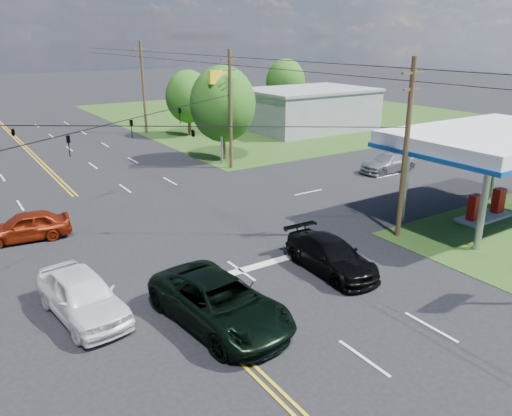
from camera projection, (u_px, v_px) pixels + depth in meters
ground at (113, 233)px, 27.86m from camera, size 280.00×280.00×0.00m
grass_ne at (282, 113)px, 71.29m from camera, size 46.00×48.00×0.03m
stop_bar at (267, 264)px, 24.12m from camera, size 10.00×0.50×0.02m
retail_ne at (308, 110)px, 58.49m from camera, size 14.00×10.00×4.40m
gas_canopy at (497, 142)px, 28.51m from camera, size 12.20×8.20×5.35m
pole_se at (406, 148)px, 25.87m from camera, size 1.60×0.28×9.50m
pole_ne at (230, 108)px, 40.11m from camera, size 1.60×0.28×9.50m
pole_right_far at (143, 86)px, 55.05m from camera, size 1.60×0.28×10.00m
span_wire_signals at (102, 126)px, 25.90m from camera, size 26.00×18.00×1.13m
power_lines at (109, 77)px, 23.47m from camera, size 26.04×100.00×0.64m
tree_right_a at (223, 104)px, 43.01m from camera, size 5.70×5.70×8.18m
tree_right_b at (188, 97)px, 54.01m from camera, size 4.94×4.94×7.09m
tree_far_r at (285, 82)px, 67.71m from camera, size 5.32×5.32×7.63m
pickup_dkgreen at (220, 302)px, 18.82m from camera, size 3.75×6.83×1.81m
suv_black at (331, 255)px, 23.17m from camera, size 2.41×5.42×1.55m
pickup_white at (82, 295)px, 19.31m from camera, size 2.81×5.60×1.83m
sedan_red at (26, 226)px, 26.71m from camera, size 4.77×2.43×1.56m
sedan_far at (389, 162)px, 40.35m from camera, size 5.25×2.18×1.52m
polesign_ne at (221, 91)px, 40.93m from camera, size 2.19×0.53×7.90m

